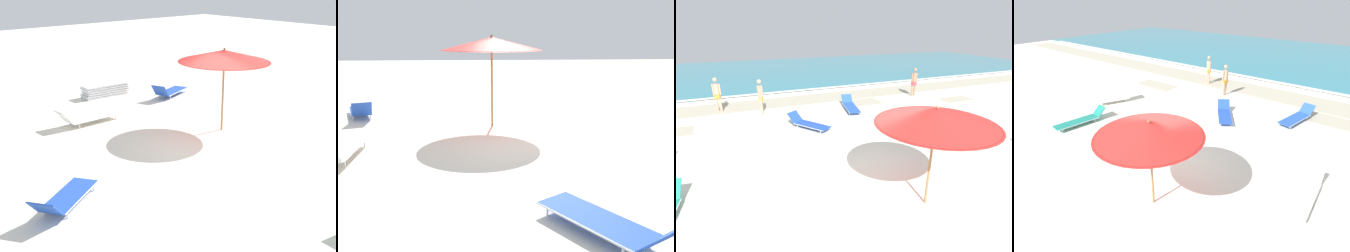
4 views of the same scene
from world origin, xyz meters
The scene contains 5 objects.
ground_plane centered at (0.00, 0.01, -0.08)m, with size 60.00×60.00×0.16m.
beach_umbrella centered at (0.79, -1.50, 2.31)m, with size 2.77×2.77×2.56m.
sun_lounger_beside_umbrella centered at (4.05, 1.32, 0.22)m, with size 0.68×2.19×0.60m.
sun_lounger_near_water_left centered at (-0.52, 4.67, 0.22)m, with size 1.63×2.01×0.58m.
sun_lounger_near_water_right centered at (4.92, -2.95, 0.22)m, with size 1.25×2.05×0.61m.
Camera 2 is at (1.07, 8.94, 2.55)m, focal length 40.00 mm.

